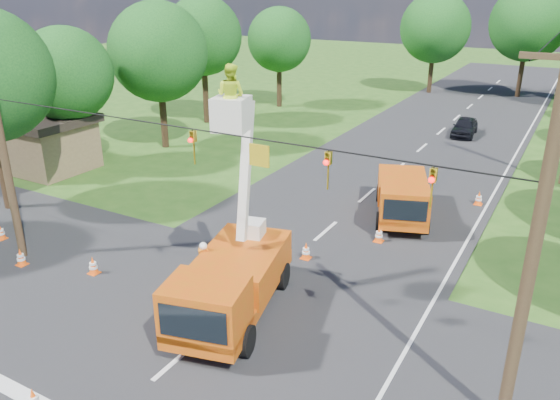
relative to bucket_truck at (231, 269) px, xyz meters
The scene contains 25 objects.
ground 17.43m from the bucket_truck, 90.29° to the left, with size 140.00×140.00×0.00m, color #2A5319.
road_main 17.43m from the bucket_truck, 90.29° to the left, with size 12.00×100.00×0.06m, color black.
road_cross 1.83m from the bucket_truck, 97.66° to the right, with size 56.00×10.00×0.07m, color black.
edge_line 18.28m from the bucket_truck, 72.37° to the left, with size 0.12×90.00×0.02m, color silver.
bucket_truck is the anchor object (origin of this frame).
second_truck 10.70m from the bucket_truck, 77.63° to the left, with size 3.81×5.96×2.10m.
ground_worker 1.47m from the bucket_truck, 167.70° to the left, with size 0.75×0.49×2.06m, color orange.
distant_car 27.13m from the bucket_truck, 86.64° to the left, with size 1.52×3.79×1.29m, color black.
traffic_cone_0 6.49m from the bucket_truck, 107.58° to the right, with size 0.38×0.38×0.71m.
traffic_cone_2 4.87m from the bucket_truck, 86.32° to the left, with size 0.38×0.38×0.71m.
traffic_cone_3 7.98m from the bucket_truck, 73.22° to the left, with size 0.38×0.38×0.71m.
traffic_cone_4 6.20m from the bucket_truck, behind, with size 0.38×0.38×0.71m.
traffic_cone_5 9.14m from the bucket_truck, behind, with size 0.38×0.38×0.71m.
traffic_cone_6 11.80m from the bucket_truck, behind, with size 0.38×0.38×0.71m.
traffic_cone_7 14.84m from the bucket_truck, 69.85° to the left, with size 0.38×0.38×0.71m.
pole_right_near 9.10m from the bucket_truck, ahead, with size 1.80×0.30×10.00m.
pole_left 10.01m from the bucket_truck, behind, with size 0.30×0.30×9.00m.
signal_span 4.74m from the bucket_truck, 17.22° to the right, with size 18.00×0.29×1.07m.
shed 19.52m from the bucket_truck, 157.90° to the left, with size 5.50×4.50×3.15m.
tree_left_c 18.94m from the bucket_truck, 153.30° to the left, with size 5.20×5.20×8.06m.
tree_left_d 21.28m from the bucket_truck, 136.45° to the left, with size 6.20×6.20×9.24m.
tree_left_e 27.63m from the bucket_truck, 128.35° to the left, with size 5.80×5.80×9.41m.
tree_left_f 33.14m from the bucket_truck, 116.90° to the left, with size 5.40×5.40×8.40m.
tree_far_a 42.88m from the bucket_truck, 96.85° to the left, with size 6.60×6.60×9.50m.
tree_far_b 44.73m from the bucket_truck, 86.24° to the left, with size 7.00×7.00×10.32m.
Camera 1 is at (8.91, -9.81, 10.08)m, focal length 35.00 mm.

